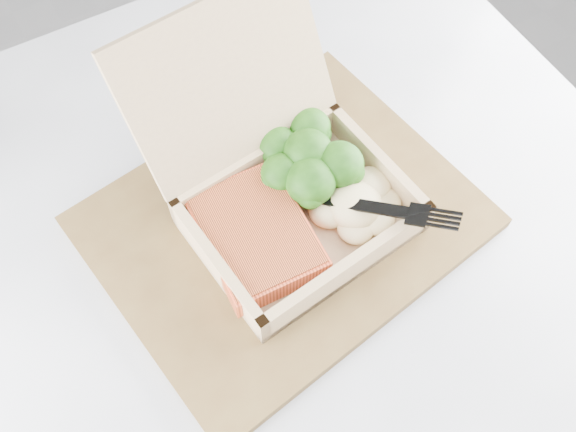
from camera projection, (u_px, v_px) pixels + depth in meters
cafe_table at (274, 348)px, 0.80m from camera, size 0.88×0.88×0.75m
serving_tray at (283, 222)px, 0.65m from camera, size 0.40×0.34×0.02m
takeout_container at (278, 175)px, 0.62m from camera, size 0.23×0.25×0.18m
salmon_fillet at (256, 235)px, 0.61m from camera, size 0.11×0.13×0.03m
broccoli_pile at (308, 159)px, 0.65m from camera, size 0.12×0.12×0.04m
mashed_potatoes at (354, 204)px, 0.63m from camera, size 0.09×0.08×0.03m
plastic_fork at (326, 196)px, 0.62m from camera, size 0.12×0.14×0.04m
receipt at (230, 82)px, 0.75m from camera, size 0.12×0.14×0.00m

